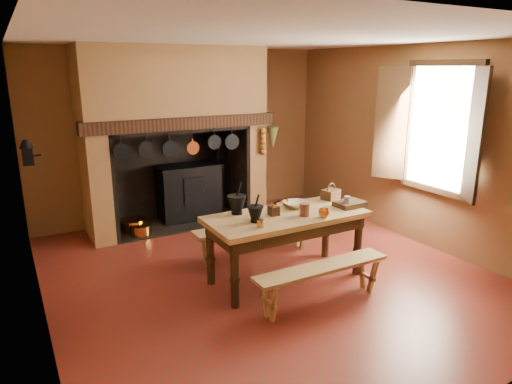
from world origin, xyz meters
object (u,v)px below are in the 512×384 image
iron_range (189,191)px  coffee_grinder (274,210)px  work_table (286,225)px  bench_front (322,275)px  mixing_bowl (295,204)px  wicker_basket (331,194)px

iron_range → coffee_grinder: bearing=-89.5°
work_table → coffee_grinder: coffee_grinder is taller
iron_range → coffee_grinder: size_ratio=9.33×
bench_front → mixing_bowl: (0.24, 0.89, 0.52)m
work_table → coffee_grinder: bearing=166.0°
mixing_bowl → wicker_basket: 0.61m
iron_range → bench_front: iron_range is taller
work_table → wicker_basket: (0.85, 0.25, 0.20)m
bench_front → wicker_basket: size_ratio=6.02×
mixing_bowl → wicker_basket: wicker_basket is taller
mixing_bowl → wicker_basket: size_ratio=1.10×
bench_front → coffee_grinder: size_ratio=9.29×
iron_range → bench_front: bearing=-87.0°
work_table → bench_front: 0.80m
iron_range → mixing_bowl: bearing=-80.6°
bench_front → mixing_bowl: mixing_bowl is taller
mixing_bowl → wicker_basket: (0.61, 0.08, 0.03)m
iron_range → work_table: iron_range is taller
mixing_bowl → iron_range: bearing=99.4°
work_table → bench_front: (0.00, -0.71, -0.36)m
iron_range → mixing_bowl: (0.42, -2.53, 0.37)m
wicker_basket → mixing_bowl: bearing=170.7°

